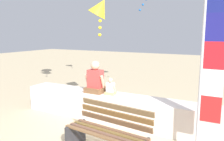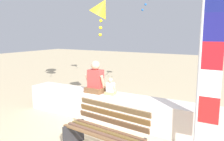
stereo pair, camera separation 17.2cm
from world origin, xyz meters
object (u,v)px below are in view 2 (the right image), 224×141
at_px(person_child, 110,88).
at_px(flag_banner, 207,63).
at_px(park_bench, 105,133).
at_px(person_adult, 96,80).
at_px(kite_yellow, 101,8).

bearing_deg(person_child, flag_banner, -17.74).
relative_size(park_bench, person_adult, 1.98).
xyz_separation_m(park_bench, kite_yellow, (-1.35, 2.01, 2.43)).
xyz_separation_m(flag_banner, kite_yellow, (-2.88, 1.29, 1.16)).
bearing_deg(person_adult, kite_yellow, 106.80).
relative_size(person_child, kite_yellow, 0.39).
height_order(person_child, flag_banner, flag_banner).
bearing_deg(flag_banner, kite_yellow, 155.91).
distance_m(park_bench, person_child, 1.69).
distance_m(person_adult, kite_yellow, 1.94).
relative_size(person_child, flag_banner, 0.14).
bearing_deg(park_bench, person_adult, 129.06).
relative_size(park_bench, kite_yellow, 1.49).
bearing_deg(park_bench, flag_banner, 25.48).
height_order(park_bench, kite_yellow, kite_yellow).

